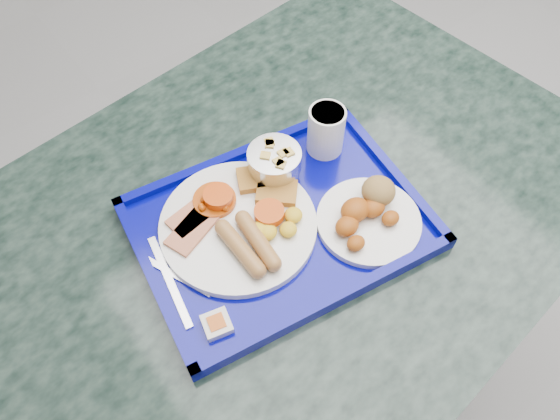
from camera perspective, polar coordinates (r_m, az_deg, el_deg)
name	(u,v)px	position (r m, az deg, el deg)	size (l,w,h in m)	color
floor	(432,210)	(2.09, 15.63, 0.05)	(6.00, 6.00, 0.00)	gray
table	(270,274)	(1.18, -1.05, -6.74)	(1.41, 1.01, 0.83)	slate
tray	(280,225)	(0.97, 0.00, -1.54)	(0.55, 0.44, 0.03)	#020486
main_plate	(241,222)	(0.95, -4.06, -1.28)	(0.28, 0.28, 0.04)	white
bread_plate	(369,214)	(0.97, 9.23, -0.38)	(0.18, 0.18, 0.06)	white
fruit_bowl	(274,161)	(0.99, -0.58, 5.16)	(0.10, 0.10, 0.07)	#BABABD
juice_cup	(326,129)	(1.04, 4.84, 8.40)	(0.07, 0.07, 0.10)	white
spoon	(170,243)	(0.96, -11.47, -3.44)	(0.08, 0.18, 0.01)	#BABABD
knife	(170,281)	(0.93, -11.46, -7.26)	(0.01, 0.18, 0.00)	#BABABD
jam_packet	(217,324)	(0.88, -6.62, -11.75)	(0.05, 0.05, 0.02)	silver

